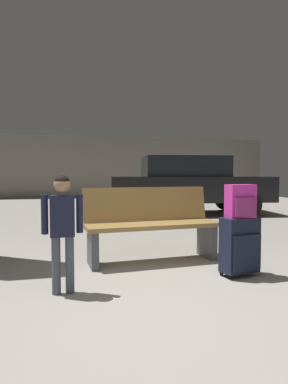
% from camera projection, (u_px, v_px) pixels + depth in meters
% --- Properties ---
extents(ground_plane, '(18.00, 18.00, 0.10)m').
position_uv_depth(ground_plane, '(102.00, 232.00, 6.27)').
color(ground_plane, gray).
extents(garage_back_wall, '(18.00, 0.12, 2.80)m').
position_uv_depth(garage_back_wall, '(82.00, 167.00, 14.81)').
color(garage_back_wall, gray).
rests_on(garage_back_wall, ground_plane).
extents(bench, '(1.63, 0.64, 0.89)m').
position_uv_depth(bench, '(151.00, 224.00, 3.97)').
color(bench, '#9E7A42').
rests_on(bench, ground_plane).
extents(suitcase, '(0.41, 0.29, 0.60)m').
position_uv_depth(suitcase, '(240.00, 245.00, 3.35)').
color(suitcase, '#191E33').
rests_on(suitcase, ground_plane).
extents(backpack_bright, '(0.29, 0.20, 0.34)m').
position_uv_depth(backpack_bright, '(241.00, 202.00, 3.32)').
color(backpack_bright, '#D833A5').
rests_on(backpack_bright, suitcase).
extents(child, '(0.35, 0.21, 1.04)m').
position_uv_depth(child, '(62.00, 221.00, 2.84)').
color(child, '#4C5160').
rests_on(child, ground_plane).
extents(parked_car_near, '(4.27, 2.17, 1.51)m').
position_uv_depth(parked_car_near, '(188.00, 184.00, 8.62)').
color(parked_car_near, black).
rests_on(parked_car_near, ground_plane).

